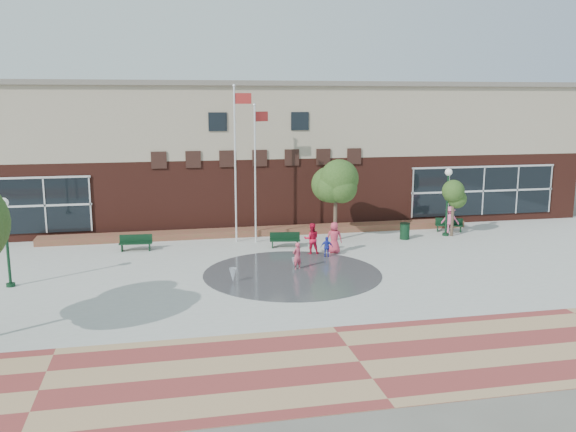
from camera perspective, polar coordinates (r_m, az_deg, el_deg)
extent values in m
plane|color=#666056|center=(26.08, 1.81, -7.26)|extent=(120.00, 120.00, 0.00)
cube|color=#A8A8A0|center=(29.81, 0.00, -4.91)|extent=(46.00, 18.00, 0.01)
cube|color=maroon|center=(19.79, 6.68, -13.39)|extent=(46.00, 6.00, 0.01)
cylinder|color=#383A3D|center=(28.87, 0.41, -5.43)|extent=(8.40, 8.40, 0.01)
cube|color=#51231A|center=(42.40, -3.72, 2.91)|extent=(44.00, 10.00, 4.50)
cube|color=tan|center=(42.01, -3.80, 9.00)|extent=(44.00, 10.00, 4.50)
cube|color=slate|center=(42.00, -3.84, 12.14)|extent=(44.40, 10.40, 0.30)
cube|color=black|center=(42.51, 17.76, 2.25)|extent=(10.00, 0.12, 3.19)
cube|color=black|center=(36.74, -6.60, 8.76)|extent=(1.10, 0.10, 1.10)
cube|color=black|center=(37.52, 1.11, 8.87)|extent=(1.10, 0.10, 1.10)
cube|color=#A72636|center=(37.06, -2.40, -1.77)|extent=(26.00, 1.20, 0.40)
cylinder|color=white|center=(34.63, -4.96, 4.68)|extent=(0.11, 0.11, 8.79)
sphere|color=white|center=(34.43, -5.08, 12.06)|extent=(0.17, 0.17, 0.17)
cube|color=#A42523|center=(34.48, -4.25, 10.91)|extent=(0.97, 0.03, 0.59)
cylinder|color=white|center=(34.45, -3.09, 3.81)|extent=(0.10, 0.10, 7.76)
sphere|color=white|center=(34.19, -3.16, 10.35)|extent=(0.16, 0.16, 0.16)
cube|color=#A42523|center=(34.45, -2.52, 9.29)|extent=(0.82, 0.39, 0.55)
cylinder|color=#10311C|center=(29.14, -24.77, -2.68)|extent=(0.13, 0.13, 3.57)
cylinder|color=#10311C|center=(29.55, -24.51, -5.90)|extent=(0.38, 0.38, 0.17)
sphere|color=silver|center=(28.77, -25.08, 1.15)|extent=(0.42, 0.42, 0.42)
cylinder|color=#10311C|center=(37.61, 14.65, 0.92)|extent=(0.13, 0.13, 3.67)
cylinder|color=#10311C|center=(37.94, 14.52, -1.68)|extent=(0.39, 0.39, 0.17)
sphere|color=silver|center=(37.32, 14.80, 3.99)|extent=(0.43, 0.43, 0.43)
cube|color=#10311C|center=(34.04, -14.06, -2.48)|extent=(1.78, 0.61, 0.06)
cube|color=#10311C|center=(34.20, -14.04, -2.04)|extent=(1.75, 0.18, 0.44)
cube|color=#10311C|center=(33.76, -0.28, -2.29)|extent=(1.72, 0.71, 0.06)
cube|color=#10311C|center=(33.91, -0.30, -1.86)|extent=(1.66, 0.29, 0.42)
cube|color=#10311C|center=(39.06, 14.85, -0.85)|extent=(1.72, 1.05, 0.06)
cube|color=#10311C|center=(39.22, 14.84, -0.48)|extent=(1.57, 0.66, 0.42)
cylinder|color=#10311C|center=(36.37, 10.87, -1.45)|extent=(0.56, 0.56, 0.94)
cylinder|color=black|center=(36.27, 10.90, -0.69)|extent=(0.60, 0.60, 0.06)
cylinder|color=#433227|center=(35.41, 4.44, 0.13)|extent=(0.21, 0.21, 3.06)
cylinder|color=#433227|center=(37.72, 15.12, -0.33)|extent=(0.18, 0.18, 2.05)
cone|color=white|center=(27.60, -5.17, -6.26)|extent=(0.34, 0.34, 0.66)
cone|color=white|center=(30.24, 0.51, -4.69)|extent=(0.18, 0.18, 0.40)
imported|color=#D2475F|center=(29.41, 0.86, -3.77)|extent=(0.59, 0.52, 1.35)
imported|color=red|center=(32.29, 2.22, -2.15)|extent=(0.87, 0.71, 1.68)
imported|color=#C6374E|center=(32.54, 4.35, -2.05)|extent=(0.93, 0.72, 1.70)
imported|color=#2533B4|center=(31.73, 3.66, -2.93)|extent=(0.70, 0.43, 1.10)
imported|color=#F06093|center=(38.76, 14.93, -0.33)|extent=(1.22, 1.00, 1.64)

